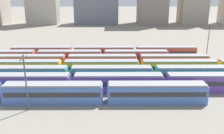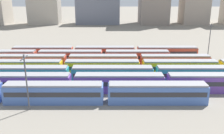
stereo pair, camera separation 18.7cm
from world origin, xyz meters
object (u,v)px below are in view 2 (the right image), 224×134
Objects in this scene: train_track_2 at (196,74)px; train_track_3 at (140,68)px; train_track_0 at (53,93)px; train_track_6 at (104,52)px; catenary_pole_2 at (25,80)px; train_track_4 at (102,62)px; train_track_5 at (70,57)px; train_track_1 at (118,83)px; catenary_pole_1 at (209,38)px.

train_track_2 and train_track_3 have the same top height.
train_track_0 is 32.33m from train_track_6.
catenary_pole_2 reaches higher than train_track_2.
train_track_5 is (-9.49, 5.20, 0.00)m from train_track_4.
train_track_1 is at bearing -82.16° from train_track_6.
train_track_4 is at bearing 153.96° from train_track_2.
catenary_pole_1 reaches higher than train_track_5.
train_track_0 is 23.58m from train_track_3.
train_track_6 is at bearing 135.43° from train_track_2.
train_track_3 is (5.62, 10.40, 0.00)m from train_track_1.
train_track_1 is (12.07, 5.20, 0.00)m from train_track_0.
train_track_0 and train_track_2 have the same top height.
train_track_0 is 5.97m from catenary_pole_2.
train_track_1 is at bearing -135.02° from catenary_pole_1.
catenary_pole_2 is at bearing -109.61° from train_track_6.
train_track_0 is 26.03m from train_track_5.
train_track_5 is (-1.17, 26.00, 0.00)m from train_track_0.
train_track_1 and train_track_4 have the same top height.
train_track_4 is at bearing -90.96° from train_track_6.
catenary_pole_2 is (-33.31, -13.42, 3.58)m from train_track_2.
train_track_5 is at bearing -151.71° from train_track_6.
train_track_4 is 10.82m from train_track_5.
train_track_2 is (29.60, 10.40, 0.00)m from train_track_0.
train_track_0 is at bearing -156.69° from train_track_1.
train_track_1 is at bearing 27.52° from catenary_pole_2.
train_track_4 is (-3.76, 15.60, 0.00)m from train_track_1.
train_track_5 is at bearing 153.12° from train_track_2.
train_track_3 and train_track_6 have the same top height.
train_track_2 is 1.68× the size of train_track_6.
train_track_0 is at bearing -140.21° from catenary_pole_1.
train_track_3 is 1.34× the size of train_track_4.
train_track_2 is 9.11× the size of catenary_pole_1.
train_track_2 is 34.50m from train_track_5.
catenary_pole_1 reaches higher than train_track_2.
train_track_6 is at bearing 120.53° from train_track_3.
catenary_pole_2 is (-21.39, -18.62, 3.58)m from train_track_3.
train_track_5 is at bearing 122.48° from train_track_1.
train_track_0 is 13.14m from train_track_1.
train_track_0 is 31.38m from train_track_2.
train_track_2 and train_track_5 have the same top height.
train_track_2 is at bearing -26.04° from train_track_4.
train_track_1 is 18.14m from catenary_pole_2.
train_track_3 and train_track_4 have the same top height.
train_track_2 is 1.25× the size of train_track_3.
catenary_pole_1 is at bearing 5.39° from train_track_6.
train_track_0 is 53.71m from catenary_pole_1.
train_track_2 is 36.09m from catenary_pole_2.
train_track_0 and train_track_3 have the same top height.
catenary_pole_2 is at bearing -140.26° from catenary_pole_1.
train_track_4 is at bearing 150.98° from train_track_3.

